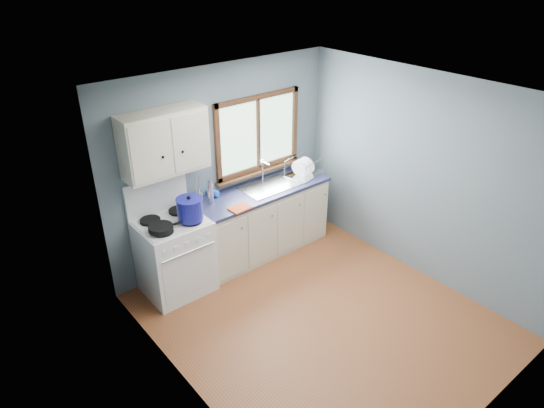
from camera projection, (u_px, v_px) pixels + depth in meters
floor at (320, 318)px, 5.40m from camera, size 3.20×3.60×0.02m
ceiling at (333, 95)px, 4.22m from camera, size 3.20×3.60×0.02m
wall_back at (223, 165)px, 6.05m from camera, size 3.20×0.02×2.50m
wall_front at (499, 315)px, 3.58m from camera, size 3.20×0.02×2.50m
wall_left at (184, 284)px, 3.91m from camera, size 0.02×3.60×2.50m
wall_right at (422, 177)px, 5.71m from camera, size 0.02×3.60×2.50m
gas_range at (175, 254)px, 5.64m from camera, size 0.76×0.69×1.36m
base_cabinets at (262, 224)px, 6.42m from camera, size 1.85×0.60×0.88m
countertop at (261, 191)px, 6.19m from camera, size 1.89×0.64×0.04m
sink at (272, 189)px, 6.31m from camera, size 0.84×0.46×0.44m
window at (258, 139)px, 6.22m from camera, size 1.36×0.10×1.03m
upper_cabinets at (164, 143)px, 5.19m from camera, size 0.95×0.35×0.70m
skillet at (161, 228)px, 5.20m from camera, size 0.42×0.30×0.05m
stockpot at (190, 209)px, 5.36m from camera, size 0.31×0.31×0.29m
utensil_crock at (199, 197)px, 5.80m from camera, size 0.13×0.13×0.40m
thermos at (210, 191)px, 5.77m from camera, size 0.08×0.08×0.32m
soap_bottle at (218, 189)px, 5.92m from camera, size 0.11×0.11×0.23m
dish_towel at (240, 208)px, 5.71m from camera, size 0.26×0.20×0.02m
dish_rack at (304, 171)px, 6.54m from camera, size 0.54×0.45×0.24m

